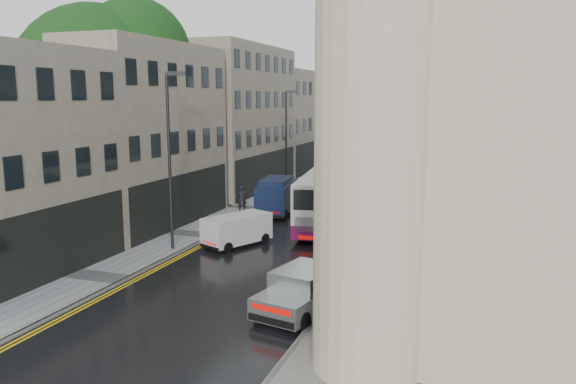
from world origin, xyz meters
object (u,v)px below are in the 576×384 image
Objects in this scene: tree_near at (97,113)px; tree_far at (202,118)px; white_lorry at (365,171)px; lamp_post_near at (170,163)px; white_van at (209,232)px; pedestrian at (242,199)px; navy_van at (258,199)px; silver_hatchback at (260,297)px; cream_bus at (301,206)px; lamp_post_far at (286,144)px.

tree_near is 13.02m from tree_far.
lamp_post_near is at bearing -123.38° from white_lorry.
pedestrian is (-1.99, 8.72, 0.17)m from white_van.
tree_near is at bearing -159.20° from navy_van.
silver_hatchback is at bearing -36.16° from tree_near.
white_lorry is (14.04, 12.79, -4.54)m from tree_near.
tree_far is at bearing 143.04° from white_van.
white_van is at bearing -61.53° from tree_far.
pedestrian is at bearing 40.35° from tree_near.
navy_van is (-6.62, 15.91, 0.44)m from silver_hatchback.
pedestrian reaches higher than silver_hatchback.
lamp_post_near is at bearing 70.55° from pedestrian.
navy_van is at bearing 117.35° from white_van.
cream_bus is 3.22× the size of white_van.
cream_bus is at bearing 30.60° from lamp_post_near.
tree_far is at bearing 88.68° from tree_near.
pedestrian is (-7.13, -6.92, -1.36)m from white_lorry.
tree_near is at bearing 18.35° from pedestrian.
cream_bus is 1.47× the size of lamp_post_far.
navy_van is 9.50m from lamp_post_near.
cream_bus is 5.83m from white_van.
white_van is (8.90, -2.85, -6.07)m from tree_near.
lamp_post_far is at bearing 73.17° from lamp_post_near.
tree_far is 28.78m from silver_hatchback.
lamp_post_near is at bearing -141.17° from cream_bus.
silver_hatchback is at bearing -86.53° from cream_bus.
tree_far is (0.30, 13.00, -0.72)m from tree_near.
white_van is at bearing 139.39° from silver_hatchback.
lamp_post_far is (0.65, 7.35, 3.21)m from pedestrian.
lamp_post_far reaches higher than cream_bus.
navy_van is 1.93m from pedestrian.
cream_bus is at bearing -109.00° from white_lorry.
white_van is (-5.15, -15.64, -1.53)m from white_lorry.
lamp_post_far is (-7.58, 24.28, 3.40)m from silver_hatchback.
white_lorry reaches higher than silver_hatchback.
navy_van is (-5.52, -7.94, -1.10)m from white_lorry.
white_van is at bearing 80.83° from pedestrian.
white_lorry is 1.81× the size of navy_van.
tree_near reaches higher than tree_far.
cream_bus is 1.34× the size of white_lorry.
cream_bus is at bearing 113.52° from silver_hatchback.
white_van is (-3.70, -4.44, -0.80)m from cream_bus.
white_van is at bearing 20.00° from lamp_post_near.
navy_van is (-4.07, 3.25, -0.37)m from cream_bus.
tree_near is 7.51× the size of pedestrian.
navy_van is 0.56× the size of lamp_post_near.
tree_far is 1.39× the size of lamp_post_near.
white_lorry is 10.03m from pedestrian.
lamp_post_far reaches higher than white_lorry.
cream_bus is at bearing 7.19° from tree_near.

